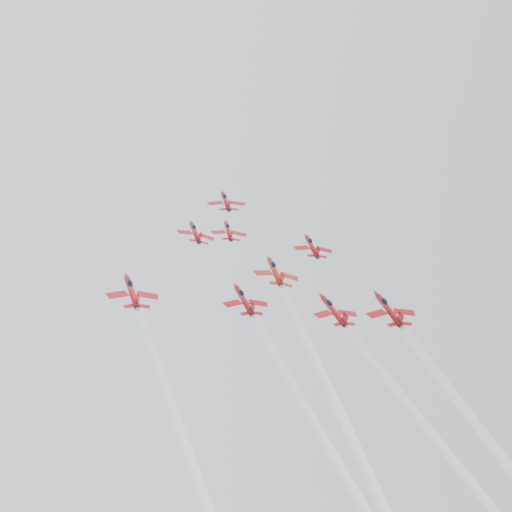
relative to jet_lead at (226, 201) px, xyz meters
name	(u,v)px	position (x,y,z in m)	size (l,w,h in m)	color
jet_lead	(226,201)	(0.00, 0.00, 0.00)	(10.16, 12.23, 10.07)	#A40F1D
jet_row2_left	(195,232)	(-11.52, -15.86, -13.11)	(9.06, 10.90, 8.98)	maroon
jet_row2_center	(228,230)	(-3.17, -14.12, -11.67)	(8.59, 10.34, 8.51)	#A40F14
jet_row2_right	(312,246)	(16.31, -17.95, -14.83)	(9.62, 11.58, 9.54)	maroon
jet_center	(364,436)	(3.12, -66.76, -55.21)	(10.17, 86.39, 71.65)	#A21E0F
jet_rear_farleft	(162,494)	(-27.85, -73.64, -60.88)	(9.72, 82.61, 68.51)	#B11018
jet_rear_left	(319,475)	(-6.64, -72.14, -59.65)	(9.08, 77.11, 63.95)	maroon
jet_rear_right	(447,489)	(11.20, -74.79, -61.83)	(9.30, 78.98, 65.51)	#9F0F15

